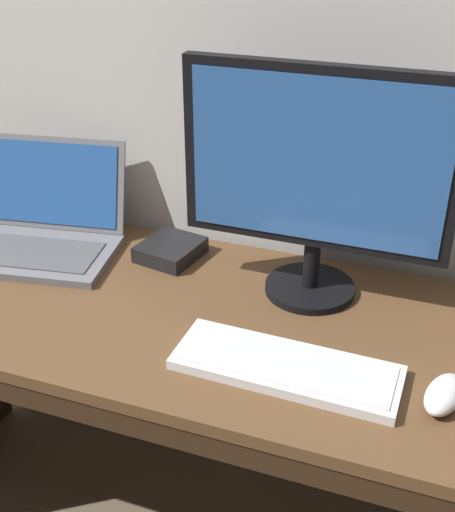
{
  "coord_description": "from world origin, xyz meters",
  "views": [
    {
      "loc": [
        0.46,
        -1.02,
        1.5
      ],
      "look_at": [
        0.09,
        0.0,
        0.88
      ],
      "focal_mm": 46.29,
      "sensor_mm": 36.0,
      "label": 1
    }
  ],
  "objects_px": {
    "laptop_space_gray": "(44,230)",
    "computer_mouse": "(444,394)",
    "external_monitor": "(317,175)",
    "wired_keyboard": "(286,367)",
    "external_drive_box": "(170,250)"
  },
  "relations": [
    {
      "from": "external_monitor",
      "to": "external_drive_box",
      "type": "relative_size",
      "value": 3.9
    },
    {
      "from": "wired_keyboard",
      "to": "computer_mouse",
      "type": "xyz_separation_m",
      "value": [
        0.27,
        0.01,
        0.01
      ]
    },
    {
      "from": "laptop_space_gray",
      "to": "computer_mouse",
      "type": "height_order",
      "value": "laptop_space_gray"
    },
    {
      "from": "laptop_space_gray",
      "to": "external_monitor",
      "type": "relative_size",
      "value": 0.73
    },
    {
      "from": "laptop_space_gray",
      "to": "computer_mouse",
      "type": "distance_m",
      "value": 0.96
    },
    {
      "from": "external_monitor",
      "to": "wired_keyboard",
      "type": "relative_size",
      "value": 1.31
    },
    {
      "from": "external_monitor",
      "to": "computer_mouse",
      "type": "bearing_deg",
      "value": -40.87
    },
    {
      "from": "external_monitor",
      "to": "wired_keyboard",
      "type": "distance_m",
      "value": 0.37
    },
    {
      "from": "laptop_space_gray",
      "to": "computer_mouse",
      "type": "xyz_separation_m",
      "value": [
        0.93,
        -0.24,
        -0.03
      ]
    },
    {
      "from": "laptop_space_gray",
      "to": "wired_keyboard",
      "type": "bearing_deg",
      "value": -20.67
    },
    {
      "from": "external_drive_box",
      "to": "computer_mouse",
      "type": "bearing_deg",
      "value": -25.53
    },
    {
      "from": "computer_mouse",
      "to": "external_drive_box",
      "type": "xyz_separation_m",
      "value": [
        -0.63,
        0.3,
        -0.0
      ]
    },
    {
      "from": "external_monitor",
      "to": "external_drive_box",
      "type": "height_order",
      "value": "external_monitor"
    },
    {
      "from": "wired_keyboard",
      "to": "computer_mouse",
      "type": "height_order",
      "value": "computer_mouse"
    },
    {
      "from": "laptop_space_gray",
      "to": "wired_keyboard",
      "type": "distance_m",
      "value": 0.71
    }
  ]
}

